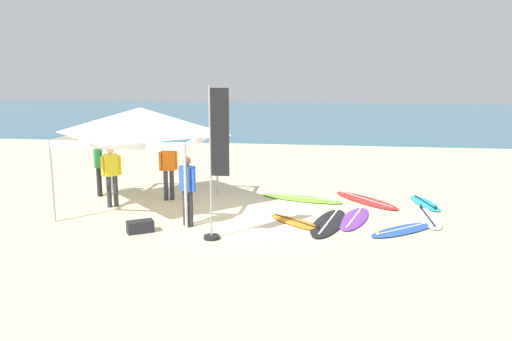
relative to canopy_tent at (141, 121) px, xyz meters
name	(u,v)px	position (x,y,z in m)	size (l,w,h in m)	color
ground_plane	(249,218)	(3.05, -0.69, -2.39)	(80.00, 80.00, 0.00)	beige
sea	(308,115)	(3.05, 31.12, -2.34)	(80.00, 36.00, 0.10)	#386B84
canopy_tent	(141,121)	(0.00, 0.00, 0.00)	(3.52, 3.52, 2.75)	#B7B7BC
surfboard_orange	(297,222)	(4.29, -0.98, -2.35)	(1.68, 1.60, 0.19)	orange
surfboard_lime	(302,198)	(4.27, 1.48, -2.35)	(2.57, 1.38, 0.19)	#7AD12D
surfboard_blue	(403,230)	(6.81, -1.23, -2.35)	(1.90, 1.75, 0.19)	blue
surfboard_red	(366,200)	(6.12, 1.54, -2.35)	(2.08, 2.38, 0.19)	red
surfboard_purple	(354,218)	(5.72, -0.42, -2.35)	(1.10, 2.31, 0.19)	purple
surfboard_cyan	(425,203)	(7.75, 1.44, -2.35)	(0.87, 1.88, 0.19)	#23B2CC
surfboard_white	(427,218)	(7.56, -0.07, -2.35)	(0.62, 2.11, 0.19)	white
surfboard_black	(329,223)	(5.08, -0.89, -2.35)	(1.19, 2.67, 0.19)	black
person_green	(98,164)	(-1.80, 1.07, -1.40)	(0.38, 0.48, 1.71)	black
person_orange	(168,167)	(0.44, 0.88, -1.40)	(0.48, 0.38, 1.71)	#383842
person_yellow	(111,172)	(-0.86, -0.11, -1.40)	(0.48, 0.38, 1.71)	#2D2D33
person_blue	(187,186)	(1.70, -1.54, -1.40)	(0.48, 0.38, 1.71)	#2D2D33
banner_flag	(216,170)	(2.60, -2.44, -0.82)	(0.60, 0.36, 3.40)	#99999E
gear_bag_near_tent	(140,227)	(0.73, -2.21, -2.25)	(0.60, 0.32, 0.28)	#232328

